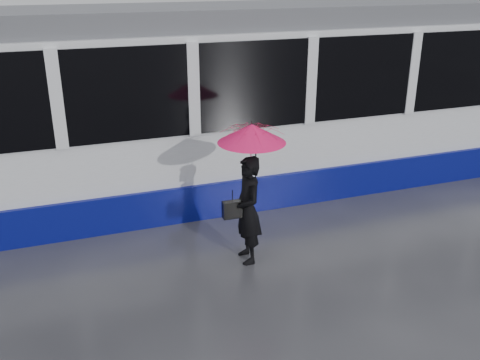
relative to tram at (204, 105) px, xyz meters
name	(u,v)px	position (x,y,z in m)	size (l,w,h in m)	color
ground	(288,243)	(0.58, -2.50, -1.64)	(90.00, 90.00, 0.00)	#2B2B30
rails	(234,185)	(0.58, 0.00, -1.63)	(34.00, 1.51, 0.02)	#3F3D38
tram	(204,105)	(0.00, 0.00, 0.00)	(26.00, 2.56, 3.35)	white
woman	(248,210)	(-0.17, -2.74, -0.85)	(0.57, 0.38, 1.57)	black
umbrella	(252,146)	(-0.12, -2.74, 0.08)	(0.95, 0.95, 1.06)	#F3148C
handbag	(232,209)	(-0.39, -2.72, -0.81)	(0.28, 0.13, 0.42)	black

